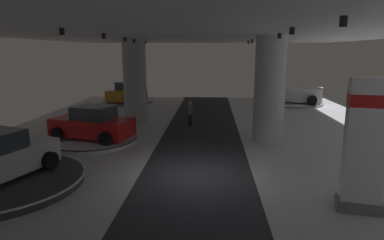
{
  "coord_description": "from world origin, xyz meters",
  "views": [
    {
      "loc": [
        0.57,
        -12.14,
        4.74
      ],
      "look_at": [
        -0.38,
        3.75,
        1.4
      ],
      "focal_mm": 31.0,
      "sensor_mm": 36.0,
      "label": 1
    }
  ],
  "objects_px": {
    "display_platform_mid_left": "(93,140)",
    "display_car_deep_left": "(127,92)",
    "display_platform_deep_right": "(290,103)",
    "display_car_mid_left": "(92,124)",
    "column_right": "(270,89)",
    "pickup_truck_deep_right": "(287,92)",
    "visitor_walking_near": "(190,112)",
    "brand_sign_pylon": "(365,144)",
    "column_left": "(135,81)",
    "display_platform_deep_left": "(128,102)"
  },
  "relations": [
    {
      "from": "pickup_truck_deep_right",
      "to": "display_car_mid_left",
      "type": "bearing_deg",
      "value": -134.02
    },
    {
      "from": "column_right",
      "to": "pickup_truck_deep_right",
      "type": "height_order",
      "value": "column_right"
    },
    {
      "from": "display_car_deep_left",
      "to": "display_platform_deep_right",
      "type": "bearing_deg",
      "value": 0.55
    },
    {
      "from": "brand_sign_pylon",
      "to": "visitor_walking_near",
      "type": "relative_size",
      "value": 2.53
    },
    {
      "from": "column_right",
      "to": "display_platform_deep_right",
      "type": "bearing_deg",
      "value": 71.96
    },
    {
      "from": "pickup_truck_deep_right",
      "to": "display_car_mid_left",
      "type": "relative_size",
      "value": 1.26
    },
    {
      "from": "display_car_mid_left",
      "to": "visitor_walking_near",
      "type": "distance_m",
      "value": 6.37
    },
    {
      "from": "display_platform_deep_right",
      "to": "display_platform_mid_left",
      "type": "bearing_deg",
      "value": -134.98
    },
    {
      "from": "brand_sign_pylon",
      "to": "display_car_deep_left",
      "type": "distance_m",
      "value": 23.51
    },
    {
      "from": "display_platform_mid_left",
      "to": "display_platform_deep_left",
      "type": "relative_size",
      "value": 0.98
    },
    {
      "from": "display_platform_mid_left",
      "to": "display_platform_deep_left",
      "type": "xyz_separation_m",
      "value": [
        -1.47,
        13.09,
        0.01
      ]
    },
    {
      "from": "column_right",
      "to": "display_platform_deep_right",
      "type": "height_order",
      "value": "column_right"
    },
    {
      "from": "column_left",
      "to": "display_platform_deep_right",
      "type": "bearing_deg",
      "value": 32.74
    },
    {
      "from": "pickup_truck_deep_right",
      "to": "display_platform_mid_left",
      "type": "relative_size",
      "value": 1.24
    },
    {
      "from": "column_right",
      "to": "column_left",
      "type": "distance_m",
      "value": 9.31
    },
    {
      "from": "column_left",
      "to": "display_car_mid_left",
      "type": "height_order",
      "value": "column_left"
    },
    {
      "from": "visitor_walking_near",
      "to": "display_platform_deep_left",
      "type": "bearing_deg",
      "value": 125.29
    },
    {
      "from": "display_platform_deep_right",
      "to": "visitor_walking_near",
      "type": "relative_size",
      "value": 3.57
    },
    {
      "from": "display_platform_mid_left",
      "to": "pickup_truck_deep_right",
      "type": "bearing_deg",
      "value": 45.9
    },
    {
      "from": "display_platform_mid_left",
      "to": "visitor_walking_near",
      "type": "height_order",
      "value": "visitor_walking_near"
    },
    {
      "from": "column_right",
      "to": "pickup_truck_deep_right",
      "type": "relative_size",
      "value": 0.97
    },
    {
      "from": "brand_sign_pylon",
      "to": "column_left",
      "type": "bearing_deg",
      "value": 127.71
    },
    {
      "from": "column_right",
      "to": "column_left",
      "type": "height_order",
      "value": "same"
    },
    {
      "from": "column_left",
      "to": "visitor_walking_near",
      "type": "xyz_separation_m",
      "value": [
        3.8,
        -1.3,
        -1.84
      ]
    },
    {
      "from": "column_right",
      "to": "display_platform_deep_right",
      "type": "xyz_separation_m",
      "value": [
        4.0,
        12.29,
        -2.62
      ]
    },
    {
      "from": "brand_sign_pylon",
      "to": "display_platform_mid_left",
      "type": "height_order",
      "value": "brand_sign_pylon"
    },
    {
      "from": "brand_sign_pylon",
      "to": "display_car_mid_left",
      "type": "relative_size",
      "value": 0.89
    },
    {
      "from": "display_platform_deep_right",
      "to": "visitor_walking_near",
      "type": "distance_m",
      "value": 12.41
    },
    {
      "from": "display_platform_mid_left",
      "to": "display_car_deep_left",
      "type": "height_order",
      "value": "display_car_deep_left"
    },
    {
      "from": "column_right",
      "to": "display_car_deep_left",
      "type": "xyz_separation_m",
      "value": [
        -10.7,
        12.15,
        -1.73
      ]
    },
    {
      "from": "column_right",
      "to": "display_car_mid_left",
      "type": "height_order",
      "value": "column_right"
    },
    {
      "from": "brand_sign_pylon",
      "to": "column_right",
      "type": "bearing_deg",
      "value": 100.22
    },
    {
      "from": "column_right",
      "to": "brand_sign_pylon",
      "type": "bearing_deg",
      "value": -79.78
    },
    {
      "from": "display_platform_deep_right",
      "to": "display_platform_deep_left",
      "type": "xyz_separation_m",
      "value": [
        -14.71,
        -0.17,
        0.02
      ]
    },
    {
      "from": "column_right",
      "to": "display_car_deep_left",
      "type": "distance_m",
      "value": 16.28
    },
    {
      "from": "display_platform_deep_left",
      "to": "display_car_deep_left",
      "type": "bearing_deg",
      "value": 70.74
    },
    {
      "from": "column_right",
      "to": "visitor_walking_near",
      "type": "relative_size",
      "value": 3.46
    },
    {
      "from": "brand_sign_pylon",
      "to": "display_car_mid_left",
      "type": "distance_m",
      "value": 12.78
    },
    {
      "from": "display_platform_mid_left",
      "to": "display_car_deep_left",
      "type": "distance_m",
      "value": 13.22
    },
    {
      "from": "display_platform_deep_left",
      "to": "display_platform_deep_right",
      "type": "bearing_deg",
      "value": 0.66
    },
    {
      "from": "column_right",
      "to": "display_platform_deep_right",
      "type": "relative_size",
      "value": 0.97
    },
    {
      "from": "pickup_truck_deep_right",
      "to": "column_left",
      "type": "bearing_deg",
      "value": -146.26
    },
    {
      "from": "column_right",
      "to": "display_car_mid_left",
      "type": "distance_m",
      "value": 9.43
    },
    {
      "from": "display_platform_deep_right",
      "to": "display_car_mid_left",
      "type": "relative_size",
      "value": 1.25
    },
    {
      "from": "display_platform_deep_left",
      "to": "brand_sign_pylon",
      "type": "bearing_deg",
      "value": -58.83
    },
    {
      "from": "display_platform_deep_right",
      "to": "pickup_truck_deep_right",
      "type": "bearing_deg",
      "value": 162.01
    },
    {
      "from": "display_platform_deep_right",
      "to": "display_car_deep_left",
      "type": "xyz_separation_m",
      "value": [
        -14.7,
        -0.14,
        0.89
      ]
    },
    {
      "from": "brand_sign_pylon",
      "to": "display_car_deep_left",
      "type": "bearing_deg",
      "value": 121.12
    },
    {
      "from": "display_platform_deep_left",
      "to": "visitor_walking_near",
      "type": "height_order",
      "value": "visitor_walking_near"
    },
    {
      "from": "visitor_walking_near",
      "to": "display_platform_mid_left",
      "type": "bearing_deg",
      "value": -139.77
    }
  ]
}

